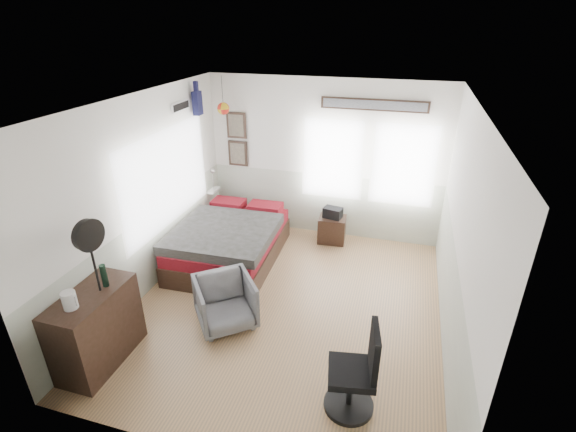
# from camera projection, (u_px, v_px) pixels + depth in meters

# --- Properties ---
(ground_plane) EXTENTS (4.00, 4.50, 0.01)m
(ground_plane) POSITION_uv_depth(u_px,v_px,m) (287.00, 306.00, 5.66)
(ground_plane) COLOR #8F6D50
(room_shell) EXTENTS (4.02, 4.52, 2.71)m
(room_shell) POSITION_uv_depth(u_px,v_px,m) (285.00, 190.00, 5.14)
(room_shell) COLOR silver
(room_shell) RESTS_ON ground_plane
(wall_decor) EXTENTS (3.55, 1.32, 1.44)m
(wall_decor) POSITION_uv_depth(u_px,v_px,m) (255.00, 115.00, 6.72)
(wall_decor) COLOR #37231A
(wall_decor) RESTS_ON room_shell
(bed) EXTENTS (1.53, 2.08, 0.65)m
(bed) POSITION_uv_depth(u_px,v_px,m) (230.00, 242.00, 6.60)
(bed) COLOR black
(bed) RESTS_ON ground_plane
(dresser) EXTENTS (0.48, 1.00, 0.90)m
(dresser) POSITION_uv_depth(u_px,v_px,m) (97.00, 328.00, 4.59)
(dresser) COLOR black
(dresser) RESTS_ON ground_plane
(armchair) EXTENTS (0.97, 0.98, 0.64)m
(armchair) POSITION_uv_depth(u_px,v_px,m) (225.00, 302.00, 5.20)
(armchair) COLOR slate
(armchair) RESTS_ON ground_plane
(nightstand) EXTENTS (0.48, 0.40, 0.45)m
(nightstand) POSITION_uv_depth(u_px,v_px,m) (332.00, 229.00, 7.18)
(nightstand) COLOR black
(nightstand) RESTS_ON ground_plane
(task_chair) EXTENTS (0.51, 0.51, 1.00)m
(task_chair) POSITION_uv_depth(u_px,v_px,m) (357.00, 377.00, 4.02)
(task_chair) COLOR black
(task_chair) RESTS_ON ground_plane
(kettle) EXTENTS (0.16, 0.14, 0.19)m
(kettle) POSITION_uv_depth(u_px,v_px,m) (69.00, 300.00, 4.15)
(kettle) COLOR silver
(kettle) RESTS_ON dresser
(bottle) EXTENTS (0.07, 0.07, 0.26)m
(bottle) POSITION_uv_depth(u_px,v_px,m) (104.00, 276.00, 4.47)
(bottle) COLOR black
(bottle) RESTS_ON dresser
(stand_fan) EXTENTS (0.14, 0.35, 0.85)m
(stand_fan) POSITION_uv_depth(u_px,v_px,m) (89.00, 236.00, 4.17)
(stand_fan) COLOR black
(stand_fan) RESTS_ON dresser
(black_bag) EXTENTS (0.34, 0.25, 0.18)m
(black_bag) POSITION_uv_depth(u_px,v_px,m) (333.00, 213.00, 7.05)
(black_bag) COLOR black
(black_bag) RESTS_ON nightstand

